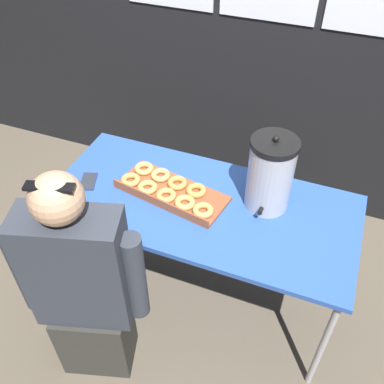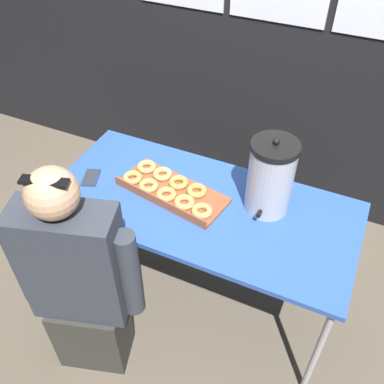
{
  "view_description": "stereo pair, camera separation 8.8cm",
  "coord_description": "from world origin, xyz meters",
  "px_view_note": "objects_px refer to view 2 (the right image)",
  "views": [
    {
      "loc": [
        0.51,
        -1.44,
        2.26
      ],
      "look_at": [
        -0.05,
        0.0,
        0.83
      ],
      "focal_mm": 40.0,
      "sensor_mm": 36.0,
      "label": 1
    },
    {
      "loc": [
        0.59,
        -1.4,
        2.26
      ],
      "look_at": [
        -0.05,
        0.0,
        0.83
      ],
      "focal_mm": 40.0,
      "sensor_mm": 36.0,
      "label": 2
    }
  ],
  "objects_px": {
    "cell_phone": "(91,177)",
    "person_seated": "(80,284)",
    "donut_box": "(170,189)",
    "coffee_urn": "(271,177)"
  },
  "relations": [
    {
      "from": "coffee_urn",
      "to": "person_seated",
      "type": "relative_size",
      "value": 0.32
    },
    {
      "from": "person_seated",
      "to": "donut_box",
      "type": "bearing_deg",
      "value": -123.03
    },
    {
      "from": "cell_phone",
      "to": "coffee_urn",
      "type": "bearing_deg",
      "value": -8.83
    },
    {
      "from": "cell_phone",
      "to": "person_seated",
      "type": "bearing_deg",
      "value": -83.53
    },
    {
      "from": "coffee_urn",
      "to": "cell_phone",
      "type": "relative_size",
      "value": 2.69
    },
    {
      "from": "cell_phone",
      "to": "person_seated",
      "type": "xyz_separation_m",
      "value": [
        0.26,
        -0.51,
        -0.16
      ]
    },
    {
      "from": "cell_phone",
      "to": "person_seated",
      "type": "relative_size",
      "value": 0.12
    },
    {
      "from": "donut_box",
      "to": "coffee_urn",
      "type": "height_order",
      "value": "coffee_urn"
    },
    {
      "from": "coffee_urn",
      "to": "person_seated",
      "type": "bearing_deg",
      "value": -133.38
    },
    {
      "from": "donut_box",
      "to": "coffee_urn",
      "type": "distance_m",
      "value": 0.52
    }
  ]
}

